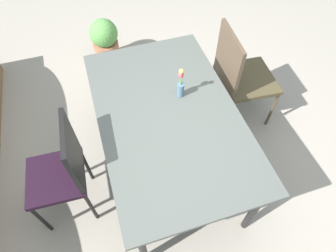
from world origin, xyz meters
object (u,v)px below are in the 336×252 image
object	(u,v)px
chair_far_side	(64,169)
dining_table	(168,118)
chair_near_right	(239,74)
potted_plant	(105,41)
flower_vase	(181,85)

from	to	relation	value
chair_far_side	dining_table	bearing A→B (deg)	-78.81
dining_table	chair_far_side	size ratio (longest dim) A/B	1.69
chair_near_right	potted_plant	world-z (taller)	chair_near_right
chair_near_right	dining_table	bearing A→B (deg)	-60.25
chair_near_right	chair_far_side	bearing A→B (deg)	-68.36
chair_far_side	flower_vase	distance (m)	1.04
chair_near_right	potted_plant	xyz separation A→B (m)	(1.22, 1.06, -0.28)
chair_far_side	flower_vase	bearing A→B (deg)	-71.65
dining_table	flower_vase	xyz separation A→B (m)	(0.15, -0.15, 0.17)
dining_table	chair_far_side	bearing A→B (deg)	98.46
flower_vase	potted_plant	bearing A→B (deg)	15.38
chair_far_side	potted_plant	world-z (taller)	chair_far_side
dining_table	chair_far_side	world-z (taller)	chair_far_side
dining_table	flower_vase	distance (m)	0.27
potted_plant	chair_near_right	bearing A→B (deg)	-139.23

